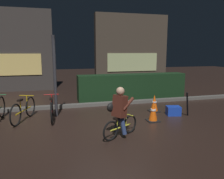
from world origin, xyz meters
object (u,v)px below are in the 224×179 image
at_px(cyclist, 119,112).
at_px(traffic_cone_far, 154,103).
at_px(parked_bike_left_mid, 23,110).
at_px(parked_bike_center_left, 52,109).
at_px(traffic_cone_near, 153,112).
at_px(blue_crate, 173,111).
at_px(closed_umbrella, 187,104).
at_px(street_post, 55,77).

bearing_deg(cyclist, traffic_cone_far, 15.37).
relative_size(parked_bike_left_mid, traffic_cone_far, 2.55).
bearing_deg(cyclist, parked_bike_center_left, 99.51).
bearing_deg(cyclist, traffic_cone_near, 3.87).
xyz_separation_m(traffic_cone_near, blue_crate, (0.91, 0.40, -0.15)).
distance_m(parked_bike_center_left, closed_umbrella, 4.28).
distance_m(cyclist, closed_umbrella, 2.82).
relative_size(parked_bike_left_mid, cyclist, 1.23).
relative_size(traffic_cone_near, blue_crate, 1.40).
xyz_separation_m(parked_bike_center_left, traffic_cone_far, (3.44, -0.02, -0.05)).
bearing_deg(blue_crate, parked_bike_center_left, 171.11).
bearing_deg(parked_bike_left_mid, parked_bike_center_left, -73.36).
bearing_deg(parked_bike_center_left, street_post, -23.26).
bearing_deg(parked_bike_left_mid, cyclist, -109.79).
height_order(street_post, traffic_cone_far, street_post).
relative_size(traffic_cone_far, closed_umbrella, 0.70).
distance_m(traffic_cone_near, closed_umbrella, 1.27).
distance_m(traffic_cone_far, closed_umbrella, 1.13).
relative_size(blue_crate, closed_umbrella, 0.52).
xyz_separation_m(street_post, parked_bike_left_mid, (-0.96, -0.26, -0.95)).
bearing_deg(closed_umbrella, traffic_cone_near, -37.37).
distance_m(parked_bike_center_left, traffic_cone_near, 3.10).
xyz_separation_m(traffic_cone_far, blue_crate, (0.41, -0.58, -0.14)).
height_order(parked_bike_left_mid, cyclist, cyclist).
xyz_separation_m(parked_bike_center_left, closed_umbrella, (4.19, -0.85, 0.07)).
bearing_deg(traffic_cone_far, cyclist, -134.37).
bearing_deg(street_post, traffic_cone_far, -5.48).
bearing_deg(cyclist, blue_crate, -0.13).
relative_size(parked_bike_center_left, traffic_cone_near, 2.60).
xyz_separation_m(street_post, traffic_cone_far, (3.31, -0.32, -1.00)).
bearing_deg(street_post, closed_umbrella, -15.82).
height_order(blue_crate, closed_umbrella, closed_umbrella).
xyz_separation_m(traffic_cone_far, cyclist, (-1.85, -1.89, 0.34)).
distance_m(blue_crate, cyclist, 2.65).
height_order(parked_bike_center_left, traffic_cone_near, parked_bike_center_left).
xyz_separation_m(parked_bike_center_left, blue_crate, (3.85, -0.60, -0.19)).
xyz_separation_m(street_post, closed_umbrella, (4.06, -1.15, -0.88)).
relative_size(traffic_cone_near, cyclist, 0.49).
xyz_separation_m(cyclist, closed_umbrella, (2.60, 1.06, -0.22)).
xyz_separation_m(street_post, traffic_cone_near, (2.80, -1.30, -0.99)).
height_order(parked_bike_left_mid, closed_umbrella, closed_umbrella).
distance_m(parked_bike_center_left, blue_crate, 3.90).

